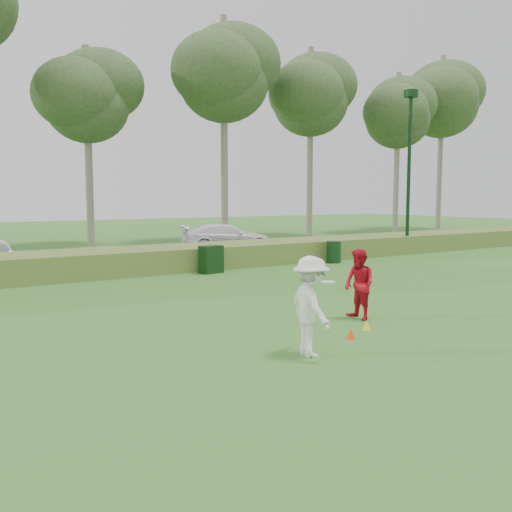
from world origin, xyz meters
TOP-DOWN VIEW (x-y plane):
  - ground at (0.00, 0.00)m, footprint 120.00×120.00m
  - reed_strip at (0.00, 12.00)m, footprint 80.00×3.00m
  - park_road at (0.00, 17.00)m, footprint 80.00×6.00m
  - lamp_post at (14.00, 11.00)m, footprint 0.70×0.70m
  - tree_4 at (2.00, 24.50)m, footprint 6.24×6.24m
  - tree_5 at (10.00, 22.50)m, footprint 7.28×7.28m
  - tree_6 at (18.00, 23.80)m, footprint 7.02×7.02m
  - tree_7 at (26.00, 22.80)m, footprint 6.50×6.50m
  - tree_8 at (33.00, 24.20)m, footprint 8.06×8.06m
  - player_white at (-2.06, -0.87)m, footprint 1.00×1.32m
  - player_red at (0.88, 0.91)m, footprint 0.71×0.87m
  - cone_orange at (-0.58, -0.37)m, footprint 0.19×0.19m
  - cone_yellow at (0.25, 0.01)m, footprint 0.19×0.19m
  - utility_cabinet at (1.98, 10.02)m, footprint 0.91×0.65m
  - trash_bin at (8.11, 9.96)m, footprint 0.67×0.67m
  - car_right at (6.79, 16.90)m, footprint 5.19×3.39m

SIDE VIEW (x-z plane):
  - ground at x=0.00m, z-range 0.00..0.00m
  - park_road at x=0.00m, z-range 0.00..0.06m
  - cone_yellow at x=0.25m, z-range 0.00..0.21m
  - cone_orange at x=-0.58m, z-range 0.00..0.21m
  - reed_strip at x=0.00m, z-range 0.00..0.90m
  - trash_bin at x=8.11m, z-range 0.00..0.95m
  - utility_cabinet at x=1.98m, z-range 0.00..1.05m
  - car_right at x=6.79m, z-range 0.06..1.46m
  - player_red at x=0.88m, z-range 0.00..1.68m
  - player_white at x=-2.06m, z-range 0.00..1.85m
  - lamp_post at x=14.00m, z-range 1.51..9.68m
  - tree_4 at x=2.00m, z-range 2.84..14.34m
  - tree_7 at x=26.00m, z-range 3.09..15.59m
  - tree_6 at x=18.00m, z-range 3.35..16.85m
  - tree_5 at x=10.00m, z-range 3.47..17.47m
  - tree_8 at x=33.00m, z-range 3.73..18.73m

